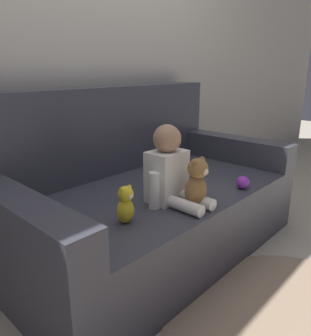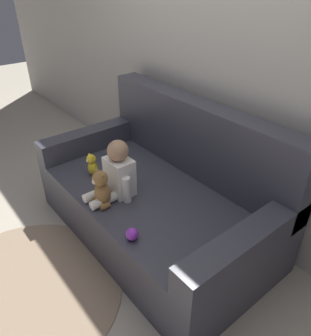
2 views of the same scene
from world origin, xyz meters
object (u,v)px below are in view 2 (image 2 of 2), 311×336
object	(u,v)px
person_baby	(117,174)
teddy_bear_brown	(102,189)
couch	(161,196)
plush_toy_side	(92,165)
toy_ball	(132,234)

from	to	relation	value
person_baby	teddy_bear_brown	bearing A→B (deg)	-75.98
couch	plush_toy_side	distance (m)	0.57
person_baby	couch	bearing A→B (deg)	69.48
couch	toy_ball	bearing A→B (deg)	-56.73
plush_toy_side	toy_ball	bearing A→B (deg)	-12.70
couch	person_baby	distance (m)	0.42
person_baby	toy_ball	bearing A→B (deg)	-23.33
teddy_bear_brown	couch	bearing A→B (deg)	80.28
couch	toy_ball	xyz separation A→B (m)	(0.32, -0.49, 0.14)
teddy_bear_brown	toy_ball	bearing A→B (deg)	-5.97
person_baby	plush_toy_side	world-z (taller)	person_baby
person_baby	toy_ball	size ratio (longest dim) A/B	5.39
person_baby	plush_toy_side	distance (m)	0.33
person_baby	toy_ball	xyz separation A→B (m)	(0.44, -0.19, -0.13)
couch	toy_ball	world-z (taller)	couch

